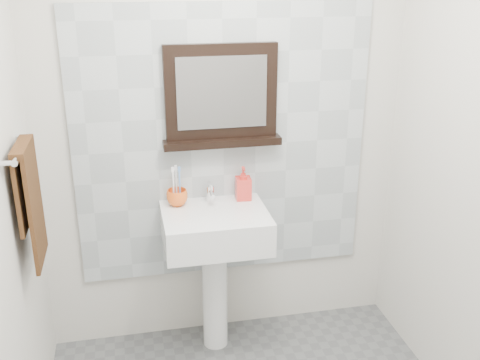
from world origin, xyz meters
name	(u,v)px	position (x,y,z in m)	size (l,w,h in m)	color
back_wall	(223,127)	(0.00, 1.10, 1.25)	(2.00, 0.01, 2.50)	silver
splashback	(223,146)	(0.00, 1.09, 1.15)	(1.60, 0.02, 1.50)	#ABB5BA
pedestal_sink	(215,243)	(-0.09, 0.87, 0.68)	(0.55, 0.44, 0.96)	white
toothbrush_cup	(177,198)	(-0.27, 1.00, 0.90)	(0.11, 0.11, 0.09)	orange
toothbrushes	(176,184)	(-0.27, 1.00, 0.98)	(0.05, 0.04, 0.21)	white
soap_dispenser	(243,183)	(0.09, 1.01, 0.95)	(0.08, 0.09, 0.18)	red
framed_mirror	(221,98)	(-0.01, 1.06, 1.42)	(0.63, 0.11, 0.53)	black
towel_bar	(21,148)	(-0.95, 0.60, 1.35)	(0.07, 0.40, 0.03)	silver
hand_towel	(29,195)	(-0.94, 0.60, 1.14)	(0.06, 0.30, 0.55)	#36200F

